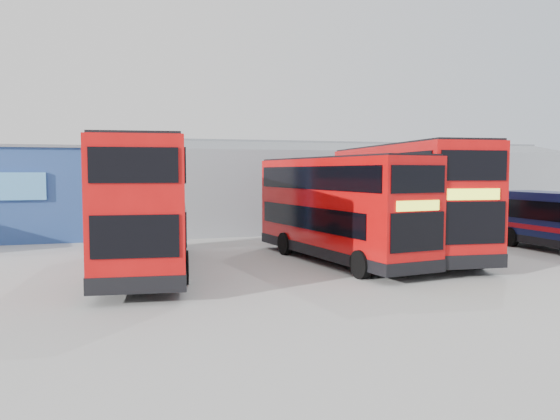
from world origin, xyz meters
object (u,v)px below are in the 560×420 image
object	(u,v)px
double_decker_left	(147,207)
double_decker_right	(402,201)
double_decker_centre	(337,210)
office_block	(18,192)
maintenance_shed	(356,187)

from	to	relation	value
double_decker_left	double_decker_right	bearing A→B (deg)	-170.13
double_decker_left	double_decker_right	size ratio (longest dim) A/B	0.99
double_decker_left	double_decker_centre	world-z (taller)	double_decker_left
office_block	double_decker_right	xyz separation A→B (m)	(17.70, -12.48, -0.14)
double_decker_centre	double_decker_right	world-z (taller)	double_decker_right
double_decker_centre	double_decker_right	size ratio (longest dim) A/B	0.89
double_decker_right	double_decker_left	bearing A→B (deg)	-171.39
maintenance_shed	office_block	bearing A→B (deg)	-174.79
office_block	double_decker_right	world-z (taller)	office_block
maintenance_shed	double_decker_right	distance (m)	15.11
office_block	double_decker_centre	world-z (taller)	office_block
double_decker_left	double_decker_centre	size ratio (longest dim) A/B	1.12
office_block	maintenance_shed	size ratio (longest dim) A/B	0.40
maintenance_shed	double_decker_centre	xyz separation A→B (m)	(-7.80, -15.37, -0.45)
maintenance_shed	double_decker_left	size ratio (longest dim) A/B	2.61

